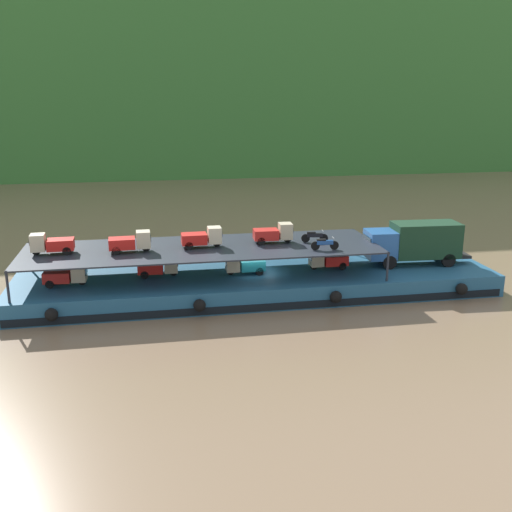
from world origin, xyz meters
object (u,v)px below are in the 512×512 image
mini_truck_upper_mid (131,242)px  mini_truck_upper_fore (202,237)px  mini_truck_upper_stern (52,244)px  mini_truck_upper_bow (274,233)px  mini_truck_lower_mid (244,264)px  mini_truck_lower_fore (327,259)px  mini_truck_lower_stern (66,275)px  cargo_barge (257,283)px  motorcycle_upper_port (325,244)px  mini_truck_lower_aft (159,266)px  motorcycle_upper_centre (314,236)px  covered_lorry (415,242)px

mini_truck_upper_mid → mini_truck_upper_fore: same height
mini_truck_upper_stern → mini_truck_upper_bow: (14.92, 0.35, 0.00)m
mini_truck_lower_mid → mini_truck_upper_mid: 7.91m
mini_truck_lower_fore → mini_truck_lower_stern: bearing=-178.1°
cargo_barge → mini_truck_upper_fore: bearing=179.2°
mini_truck_lower_mid → mini_truck_upper_fore: mini_truck_upper_fore is taller
mini_truck_upper_bow → motorcycle_upper_port: mini_truck_upper_bow is taller
mini_truck_lower_aft → mini_truck_lower_mid: (5.88, -0.56, 0.00)m
cargo_barge → mini_truck_lower_aft: 6.99m
motorcycle_upper_centre → mini_truck_lower_stern: bearing=-178.0°
mini_truck_upper_stern → motorcycle_upper_centre: 17.78m
mini_truck_lower_stern → mini_truck_upper_bow: mini_truck_upper_bow is taller
cargo_barge → motorcycle_upper_centre: bearing=0.5°
covered_lorry → motorcycle_upper_port: size_ratio=4.17×
mini_truck_upper_stern → motorcycle_upper_centre: size_ratio=1.47×
mini_truck_lower_aft → motorcycle_upper_port: size_ratio=1.47×
motorcycle_upper_centre → motorcycle_upper_port: bearing=-87.3°
mini_truck_lower_fore → mini_truck_upper_fore: (-8.94, 0.02, 2.00)m
mini_truck_lower_stern → mini_truck_lower_aft: bearing=9.2°
mini_truck_upper_mid → motorcycle_upper_port: (12.81, -1.76, -0.26)m
cargo_barge → motorcycle_upper_port: size_ratio=17.57×
mini_truck_lower_aft → mini_truck_upper_mid: mini_truck_upper_mid is taller
mini_truck_lower_stern → motorcycle_upper_centre: (16.96, 0.61, 1.74)m
cargo_barge → motorcycle_upper_port: motorcycle_upper_port is taller
cargo_barge → covered_lorry: (11.72, -0.01, 2.44)m
mini_truck_lower_mid → covered_lorry: bearing=0.7°
cargo_barge → mini_truck_lower_stern: 12.94m
covered_lorry → mini_truck_upper_bow: (-10.48, 0.41, 1.00)m
covered_lorry → mini_truck_upper_mid: size_ratio=2.85×
covered_lorry → mini_truck_upper_mid: (-20.32, -0.34, 1.00)m
covered_lorry → mini_truck_upper_stern: mini_truck_upper_stern is taller
mini_truck_lower_aft → mini_truck_upper_stern: mini_truck_upper_stern is taller
mini_truck_lower_fore → motorcycle_upper_centre: (-1.02, 0.00, 1.74)m
cargo_barge → mini_truck_lower_mid: (-0.95, -0.15, 1.44)m
mini_truck_lower_fore → mini_truck_upper_bow: (-3.88, 0.38, 2.00)m
mini_truck_upper_stern → mini_truck_upper_bow: 14.92m
mini_truck_upper_mid → motorcycle_upper_centre: size_ratio=1.47×
mini_truck_lower_mid → motorcycle_upper_centre: motorcycle_upper_centre is taller
mini_truck_lower_mid → cargo_barge: bearing=9.3°
mini_truck_upper_stern → mini_truck_upper_mid: 5.09m
mini_truck_lower_stern → motorcycle_upper_centre: bearing=2.0°
cargo_barge → mini_truck_lower_fore: 5.33m
mini_truck_upper_bow → motorcycle_upper_port: (2.96, -2.51, -0.26)m
mini_truck_upper_stern → mini_truck_upper_mid: (5.07, -0.41, 0.00)m
mini_truck_upper_bow → motorcycle_upper_centre: mini_truck_upper_bow is taller
mini_truck_lower_stern → mini_truck_upper_fore: 9.28m
mini_truck_upper_fore → motorcycle_upper_port: 8.31m
mini_truck_lower_stern → mini_truck_lower_mid: same height
mini_truck_lower_stern → mini_truck_lower_fore: 17.98m
mini_truck_lower_aft → mini_truck_upper_bow: mini_truck_upper_bow is taller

